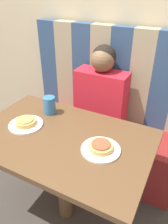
{
  "coord_description": "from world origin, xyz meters",
  "views": [
    {
      "loc": [
        0.61,
        -0.87,
        1.54
      ],
      "look_at": [
        0.0,
        0.3,
        0.75
      ],
      "focal_mm": 35.0,
      "sensor_mm": 36.0,
      "label": 1
    }
  ],
  "objects": [
    {
      "name": "drinking_cup",
      "position": [
        -0.21,
        0.19,
        0.8
      ],
      "size": [
        0.08,
        0.08,
        0.12
      ],
      "color": "#2D669E",
      "rests_on": "dining_table"
    },
    {
      "name": "plate_right",
      "position": [
        0.26,
        -0.01,
        0.75
      ],
      "size": [
        0.22,
        0.22,
        0.01
      ],
      "color": "white",
      "rests_on": "dining_table"
    },
    {
      "name": "wall_back",
      "position": [
        0.0,
        0.89,
        1.3
      ],
      "size": [
        7.0,
        0.05,
        2.6
      ],
      "color": "#C6B28E",
      "rests_on": "ground_plane"
    },
    {
      "name": "pizza_right",
      "position": [
        0.26,
        -0.01,
        0.77
      ],
      "size": [
        0.13,
        0.13,
        0.04
      ],
      "color": "tan",
      "rests_on": "plate_right"
    },
    {
      "name": "booth_seat",
      "position": [
        0.0,
        0.6,
        0.24
      ],
      "size": [
        1.38,
        0.47,
        0.48
      ],
      "color": "maroon",
      "rests_on": "ground_plane"
    },
    {
      "name": "dining_table",
      "position": [
        0.0,
        0.0,
        0.64
      ],
      "size": [
        1.08,
        0.69,
        0.74
      ],
      "color": "brown",
      "rests_on": "ground_plane"
    },
    {
      "name": "ground_plane",
      "position": [
        0.0,
        0.0,
        0.0
      ],
      "size": [
        12.0,
        12.0,
        0.0
      ],
      "primitive_type": "plane",
      "color": "#38332D"
    },
    {
      "name": "booth_backrest",
      "position": [
        -0.0,
        0.79,
        0.87
      ],
      "size": [
        1.38,
        0.1,
        0.78
      ],
      "color": "navy",
      "rests_on": "booth_seat"
    },
    {
      "name": "pizza_left",
      "position": [
        -0.26,
        -0.01,
        0.77
      ],
      "size": [
        0.13,
        0.13,
        0.04
      ],
      "color": "tan",
      "rests_on": "plate_left"
    },
    {
      "name": "person",
      "position": [
        0.0,
        0.6,
        0.8
      ],
      "size": [
        0.41,
        0.2,
        0.67
      ],
      "color": "red",
      "rests_on": "booth_seat"
    },
    {
      "name": "plate_left",
      "position": [
        -0.26,
        -0.01,
        0.75
      ],
      "size": [
        0.22,
        0.22,
        0.01
      ],
      "color": "white",
      "rests_on": "dining_table"
    }
  ]
}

